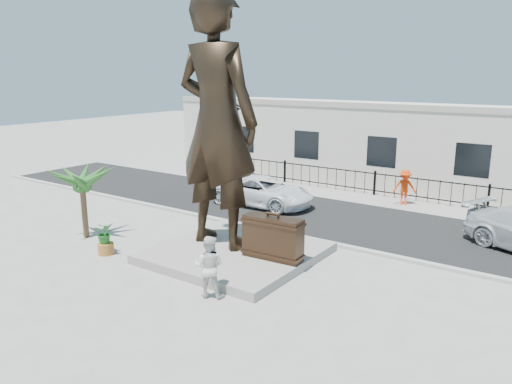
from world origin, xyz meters
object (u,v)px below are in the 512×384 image
statue (217,122)px  car_white (262,191)px  tourist (209,266)px  suitcase (273,238)px

statue → car_white: statue is taller
statue → tourist: statue is taller
suitcase → car_white: bearing=123.1°
statue → tourist: size_ratio=4.78×
tourist → suitcase: bearing=-117.6°
statue → tourist: 5.28m
statue → car_white: 7.61m
statue → suitcase: (2.39, -0.16, -3.63)m
suitcase → tourist: 2.92m
suitcase → car_white: 7.83m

